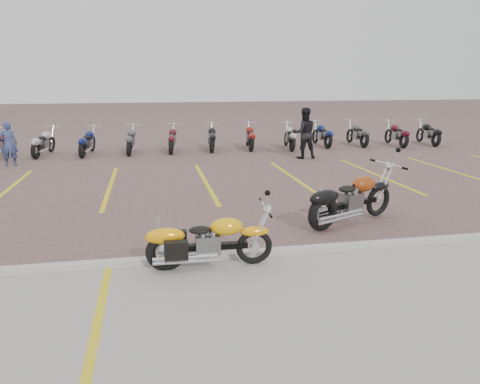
% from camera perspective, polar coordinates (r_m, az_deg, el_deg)
% --- Properties ---
extents(ground, '(100.00, 100.00, 0.00)m').
position_cam_1_polar(ground, '(9.87, -1.40, -3.74)').
color(ground, brown).
rests_on(ground, ground).
extents(concrete_apron, '(60.00, 5.00, 0.01)m').
position_cam_1_polar(concrete_apron, '(5.84, 6.40, -16.84)').
color(concrete_apron, '#9E9B93').
rests_on(concrete_apron, ground).
extents(curb, '(60.00, 0.18, 0.12)m').
position_cam_1_polar(curb, '(8.00, 1.04, -7.57)').
color(curb, '#ADAAA3').
rests_on(curb, ground).
extents(parking_stripes, '(38.00, 5.50, 0.01)m').
position_cam_1_polar(parking_stripes, '(13.70, -4.22, 1.23)').
color(parking_stripes, gold).
rests_on(parking_stripes, ground).
extents(apron_stripe, '(0.12, 5.00, 0.00)m').
position_cam_1_polar(apron_stripe, '(5.67, -17.69, -18.40)').
color(apron_stripe, gold).
rests_on(apron_stripe, concrete_apron).
extents(yellow_cruiser, '(2.03, 0.30, 0.83)m').
position_cam_1_polar(yellow_cruiser, '(7.48, -4.06, -6.25)').
color(yellow_cruiser, black).
rests_on(yellow_cruiser, ground).
extents(flame_cruiser, '(2.24, 1.09, 0.98)m').
position_cam_1_polar(flame_cruiser, '(9.91, 13.16, -1.10)').
color(flame_cruiser, black).
rests_on(flame_cruiser, ground).
extents(person_a, '(0.62, 0.47, 1.54)m').
position_cam_1_polar(person_a, '(17.88, -26.38, 5.27)').
color(person_a, navy).
rests_on(person_a, ground).
extents(person_b, '(0.95, 0.76, 1.90)m').
position_cam_1_polar(person_b, '(17.77, 7.81, 7.12)').
color(person_b, black).
rests_on(person_b, ground).
extents(bg_bike_row, '(20.58, 2.04, 1.10)m').
position_cam_1_polar(bg_bike_row, '(19.62, -3.55, 6.67)').
color(bg_bike_row, black).
rests_on(bg_bike_row, ground).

